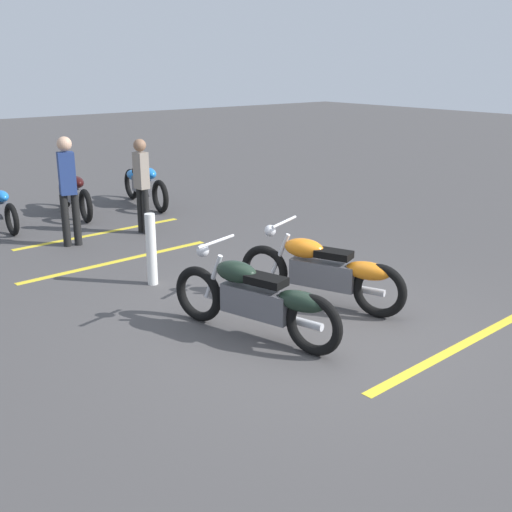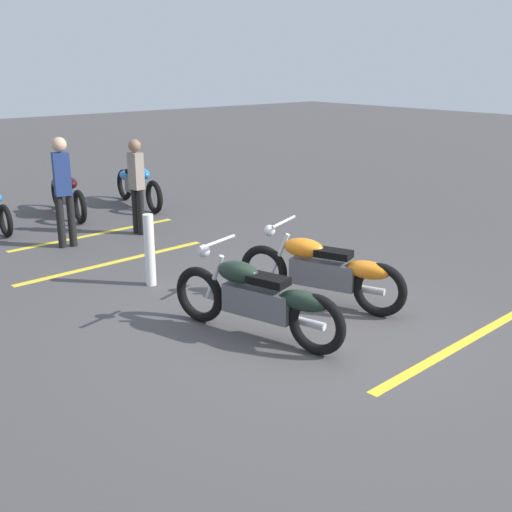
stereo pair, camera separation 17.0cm
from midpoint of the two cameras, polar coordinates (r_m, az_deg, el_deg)
The scene contains 11 objects.
ground_plane at distance 7.27m, azimuth 4.31°, elevation -6.66°, with size 60.00×60.00×0.00m, color #474444.
motorcycle_bright_foreground at distance 7.81m, azimuth 5.56°, elevation -1.33°, with size 2.11×0.95×1.04m.
motorcycle_dark_foreground at distance 6.87m, azimuth -0.43°, elevation -3.90°, with size 2.18×0.84×1.04m.
motorcycle_row_far_left at distance 13.56m, azimuth -11.11°, elevation 6.41°, with size 2.22×0.42×0.84m.
motorcycle_row_left at distance 13.05m, azimuth -17.18°, elevation 5.47°, with size 2.13×0.43×0.81m.
bystander_near_row at distance 11.20m, azimuth -11.22°, elevation 6.62°, with size 0.28×0.22×1.67m.
bystander_secondary at distance 10.66m, azimuth -17.56°, elevation 6.01°, with size 0.25×0.30×1.80m.
bollard_post at distance 8.62m, azimuth -10.20°, elevation 0.52°, with size 0.14×0.14×1.00m, color white.
parking_stripe_near at distance 7.22m, azimuth 17.51°, elevation -7.61°, with size 3.20×0.12×0.01m, color yellow.
parking_stripe_mid at distance 9.86m, azimuth -13.14°, elevation -0.52°, with size 3.20×0.12×0.01m, color yellow.
parking_stripe_far at distance 11.53m, azimuth -14.72°, elevation 1.94°, with size 3.20×0.12×0.01m, color yellow.
Camera 2 is at (-4.66, 4.74, 2.95)m, focal length 44.07 mm.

